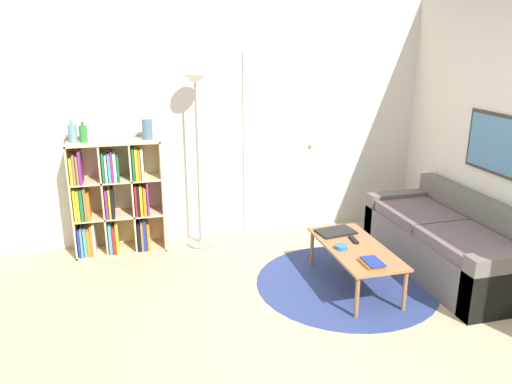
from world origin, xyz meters
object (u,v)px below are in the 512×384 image
bowl (341,247)px  bottle_left (73,133)px  coffee_table (355,250)px  bookshelf (114,200)px  laptop (336,232)px  floor_lamp (196,114)px  bottle_middle (83,134)px  vase_on_shelf (147,129)px  couch (452,244)px

bowl → bottle_left: bottle_left is taller
coffee_table → bookshelf: bearing=146.6°
laptop → bowl: size_ratio=3.47×
bookshelf → bottle_left: bearing=176.0°
bookshelf → floor_lamp: bearing=-4.2°
bottle_middle → vase_on_shelf: size_ratio=1.00×
coffee_table → bowl: bowl is taller
bookshelf → vase_on_shelf: bearing=-0.0°
couch → laptop: bearing=165.2°
floor_lamp → bottle_middle: 1.13m
laptop → bottle_middle: (-2.28, 1.04, 0.87)m
bookshelf → coffee_table: (2.08, -1.37, -0.22)m
laptop → vase_on_shelf: vase_on_shelf is taller
floor_lamp → vase_on_shelf: (-0.49, 0.06, -0.14)m
floor_lamp → laptop: floor_lamp is taller
laptop → bottle_left: (-2.38, 1.04, 0.88)m
bookshelf → coffee_table: bearing=-33.4°
laptop → bottle_left: bearing=156.4°
coffee_table → vase_on_shelf: vase_on_shelf is taller
bookshelf → floor_lamp: (0.87, -0.06, 0.86)m
coffee_table → laptop: laptop is taller
coffee_table → laptop: size_ratio=2.84×
floor_lamp → bottle_left: size_ratio=8.13×
laptop → bottle_left: bottle_left is taller
bookshelf → bottle_left: size_ratio=5.25×
bottle_middle → vase_on_shelf: bearing=-2.0°
floor_lamp → coffee_table: floor_lamp is taller
vase_on_shelf → couch: bearing=-25.4°
vase_on_shelf → bottle_left: bearing=178.1°
floor_lamp → bottle_left: (-1.21, 0.09, -0.15)m
couch → vase_on_shelf: bearing=154.6°
vase_on_shelf → bookshelf: bearing=180.0°
laptop → bottle_middle: bottle_middle is taller
couch → coffee_table: 1.06m
couch → floor_lamp: bearing=151.2°
couch → coffee_table: bearing=-176.4°
coffee_table → vase_on_shelf: bearing=141.1°
bowl → bottle_left: size_ratio=0.49×
floor_lamp → couch: 2.83m
floor_lamp → bottle_middle: (-1.11, 0.09, -0.16)m
bowl → bottle_middle: 2.73m
coffee_table → laptop: (-0.04, 0.35, 0.05)m
floor_lamp → bottle_middle: bearing=175.6°
couch → bowl: 1.21m
coffee_table → bottle_middle: (-2.32, 1.39, 0.92)m
bottle_middle → vase_on_shelf: same height
bookshelf → laptop: bearing=-26.5°
coffee_table → bowl: size_ratio=9.84×
bookshelf → coffee_table: bookshelf is taller
bowl → vase_on_shelf: (-1.56, 1.38, 0.88)m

